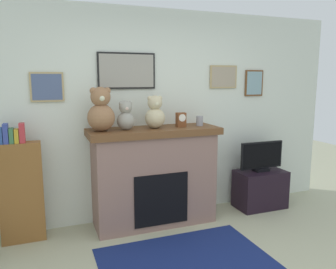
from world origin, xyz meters
TOP-DOWN VIEW (x-y plane):
  - back_wall at (0.00, 2.00)m, footprint 5.20×0.15m
  - fireplace at (-0.09, 1.68)m, footprint 1.56×0.58m
  - bookshelf at (-1.58, 1.74)m, footprint 0.45×0.16m
  - tv_stand at (1.43, 1.64)m, footprint 0.67×0.40m
  - television at (1.43, 1.64)m, footprint 0.64×0.14m
  - area_rug at (-0.09, 0.74)m, footprint 1.65×1.05m
  - candle_jar at (0.50, 1.66)m, footprint 0.08×0.08m
  - mantel_clock at (0.25, 1.66)m, footprint 0.11×0.08m
  - teddy_bear_cream at (-0.71, 1.66)m, footprint 0.30×0.30m
  - teddy_bear_tan at (-0.43, 1.66)m, footprint 0.21×0.21m
  - teddy_bear_brown at (-0.08, 1.66)m, footprint 0.24×0.24m

SIDE VIEW (x-z plane):
  - area_rug at x=-0.09m, z-range 0.00..0.01m
  - tv_stand at x=1.43m, z-range 0.00..0.51m
  - bookshelf at x=-1.58m, z-range -0.06..1.24m
  - fireplace at x=-0.09m, z-range 0.01..1.19m
  - television at x=1.43m, z-range 0.51..0.91m
  - candle_jar at x=0.50m, z-range 1.18..1.30m
  - mantel_clock at x=0.25m, z-range 1.18..1.35m
  - back_wall at x=0.00m, z-range 0.00..2.60m
  - teddy_bear_tan at x=-0.43m, z-range 1.16..1.49m
  - teddy_bear_brown at x=-0.08m, z-range 1.16..1.55m
  - teddy_bear_cream at x=-0.71m, z-range 1.16..1.65m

